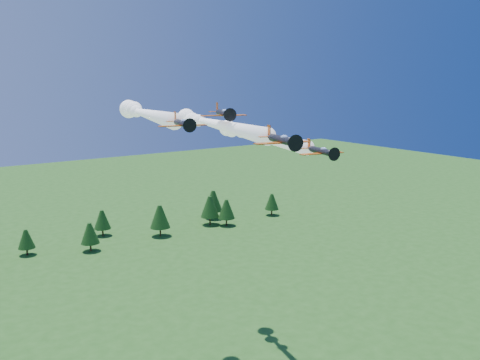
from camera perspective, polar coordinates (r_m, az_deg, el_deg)
plane_lead at (r=97.05m, az=-2.87°, el=6.05°), size 15.84×49.15×3.70m
plane_left at (r=99.44m, az=-10.21°, el=7.04°), size 13.06×41.57×3.70m
plane_right at (r=110.58m, az=1.43°, el=4.80°), size 14.08×46.35×3.70m
plane_slot at (r=89.24m, az=-1.81°, el=7.13°), size 7.72×8.58×2.71m
treeline at (r=189.77m, az=-15.44°, el=-4.75°), size 172.36×20.72×11.77m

